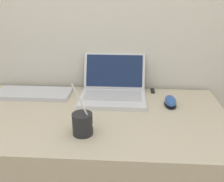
# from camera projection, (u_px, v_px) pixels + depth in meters

# --- Properties ---
(desk) EXTENTS (1.22, 0.65, 0.75)m
(desk) POSITION_uv_depth(u_px,v_px,m) (93.00, 180.00, 1.32)
(desk) COLOR beige
(desk) RESTS_ON ground_plane
(laptop) EXTENTS (0.33, 0.31, 0.20)m
(laptop) POSITION_uv_depth(u_px,v_px,m) (113.00, 89.00, 1.34)
(laptop) COLOR silver
(laptop) RESTS_ON desk
(drink_cup) EXTENTS (0.08, 0.08, 0.22)m
(drink_cup) POSITION_uv_depth(u_px,v_px,m) (82.00, 123.00, 1.00)
(drink_cup) COLOR #232326
(drink_cup) RESTS_ON desk
(computer_mouse) EXTENTS (0.06, 0.11, 0.04)m
(computer_mouse) POSITION_uv_depth(u_px,v_px,m) (170.00, 101.00, 1.25)
(computer_mouse) COLOR black
(computer_mouse) RESTS_ON desk
(external_keyboard) EXTENTS (0.39, 0.16, 0.02)m
(external_keyboard) POSITION_uv_depth(u_px,v_px,m) (34.00, 93.00, 1.37)
(external_keyboard) COLOR silver
(external_keyboard) RESTS_ON desk
(usb_stick) EXTENTS (0.02, 0.06, 0.01)m
(usb_stick) POSITION_uv_depth(u_px,v_px,m) (153.00, 91.00, 1.42)
(usb_stick) COLOR black
(usb_stick) RESTS_ON desk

